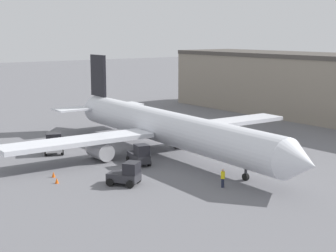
% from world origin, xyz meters
% --- Properties ---
extents(ground_plane, '(400.00, 400.00, 0.00)m').
position_xyz_m(ground_plane, '(0.00, 0.00, 0.00)').
color(ground_plane, slate).
extents(airplane, '(44.40, 38.34, 10.98)m').
position_xyz_m(airplane, '(-0.98, 0.04, 3.09)').
color(airplane, silver).
rests_on(airplane, ground_plane).
extents(ground_crew_worker, '(0.39, 0.39, 1.75)m').
position_xyz_m(ground_crew_worker, '(13.64, -3.94, 0.94)').
color(ground_crew_worker, '#1E2338').
rests_on(ground_crew_worker, ground_plane).
extents(baggage_tug, '(3.46, 3.29, 2.22)m').
position_xyz_m(baggage_tug, '(7.64, -10.60, 1.02)').
color(baggage_tug, '#2D2D33').
rests_on(baggage_tug, ground_plane).
extents(belt_loader_truck, '(3.88, 3.18, 2.59)m').
position_xyz_m(belt_loader_truck, '(-8.21, -10.70, 1.22)').
color(belt_loader_truck, silver).
rests_on(belt_loader_truck, ground_plane).
extents(pushback_tug, '(3.70, 2.38, 2.35)m').
position_xyz_m(pushback_tug, '(2.19, -5.47, 1.07)').
color(pushback_tug, '#2D2D33').
rests_on(pushback_tug, ground_plane).
extents(safety_cone_near, '(0.36, 0.36, 0.55)m').
position_xyz_m(safety_cone_near, '(3.27, -15.61, 0.28)').
color(safety_cone_near, '#EF590F').
rests_on(safety_cone_near, ground_plane).
extents(safety_cone_far, '(0.36, 0.36, 0.55)m').
position_xyz_m(safety_cone_far, '(1.14, -14.97, 0.28)').
color(safety_cone_far, '#EF590F').
rests_on(safety_cone_far, ground_plane).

